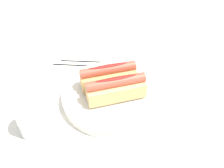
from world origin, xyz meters
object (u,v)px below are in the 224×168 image
at_px(hotdog_front, 108,76).
at_px(chopstick_near, 85,65).
at_px(chopstick_far, 93,61).
at_px(hotdog_back, 116,88).
at_px(serving_bowl, 112,94).
at_px(water_glass, 32,118).

xyz_separation_m(hotdog_front, chopstick_near, (0.02, -0.15, -0.06)).
bearing_deg(chopstick_far, chopstick_near, 48.75).
distance_m(hotdog_back, chopstick_near, 0.22).
height_order(hotdog_back, chopstick_far, hotdog_back).
bearing_deg(hotdog_back, chopstick_far, -92.89).
distance_m(hotdog_front, hotdog_back, 0.05).
bearing_deg(chopstick_far, serving_bowl, 113.95).
bearing_deg(hotdog_back, hotdog_front, -92.15).
relative_size(serving_bowl, chopstick_near, 1.25).
height_order(hotdog_front, hotdog_back, same).
height_order(hotdog_front, chopstick_far, hotdog_front).
bearing_deg(water_glass, serving_bowl, -173.24).
height_order(hotdog_front, chopstick_near, hotdog_front).
distance_m(chopstick_near, chopstick_far, 0.03).
distance_m(water_glass, chopstick_near, 0.28).
xyz_separation_m(hotdog_front, chopstick_far, (-0.01, -0.16, -0.06)).
bearing_deg(chopstick_near, hotdog_back, 123.08).
relative_size(hotdog_back, chopstick_near, 0.71).
bearing_deg(chopstick_near, hotdog_front, 125.72).
xyz_separation_m(serving_bowl, chopstick_near, (0.02, -0.18, -0.02)).
distance_m(serving_bowl, chopstick_far, 0.19).
distance_m(serving_bowl, hotdog_back, 0.05).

